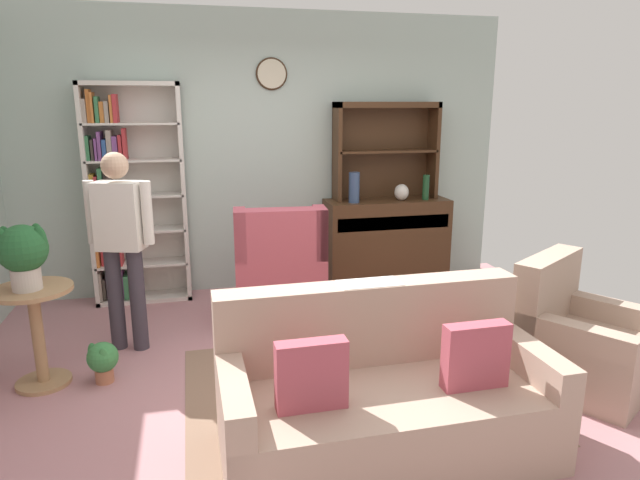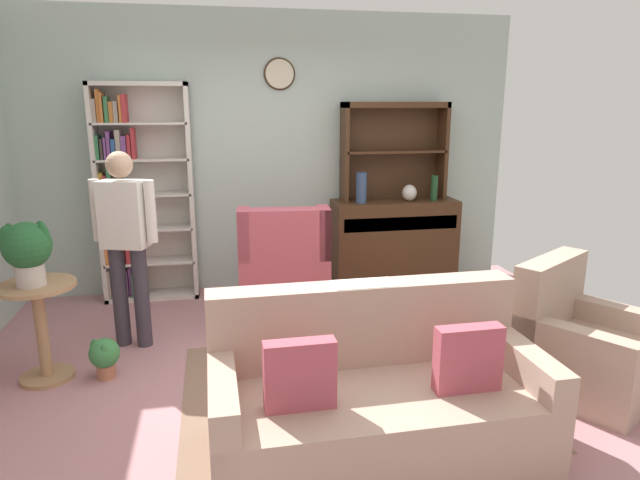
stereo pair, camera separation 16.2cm
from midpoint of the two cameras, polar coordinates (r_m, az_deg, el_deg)
name	(u,v)px [view 1 (the left image)]	position (r m, az deg, el deg)	size (l,w,h in m)	color
ground_plane	(313,376)	(4.12, -1.90, -13.82)	(5.40, 4.60, 0.02)	#B27A7F
wall_back	(268,153)	(5.77, -6.24, 8.87)	(5.00, 0.09, 2.80)	#ADC1B7
area_rug	(351,391)	(3.90, 2.00, -15.33)	(2.20, 1.80, 0.01)	#846651
bookshelf	(129,196)	(5.62, -19.90, 4.29)	(0.90, 0.30, 2.10)	silver
sideboard	(386,238)	(5.94, 6.06, 0.24)	(1.30, 0.45, 0.92)	#422816
sideboard_hutch	(385,137)	(5.88, 5.97, 10.48)	(1.10, 0.26, 1.00)	#422816
vase_tall	(354,188)	(5.63, 2.72, 5.43)	(0.11, 0.11, 0.31)	#33476B
vase_round	(402,192)	(5.82, 7.62, 4.90)	(0.15, 0.15, 0.17)	beige
bottle_wine	(426,187)	(5.89, 10.08, 5.38)	(0.07, 0.07, 0.26)	#194223
couch_floral	(383,398)	(3.21, 5.05, -15.97)	(1.81, 0.87, 0.90)	tan
armchair_floral	(579,344)	(4.24, 24.12, -9.81)	(1.05, 1.06, 0.88)	tan
wingback_chair	(280,278)	(4.99, -5.10, -3.92)	(0.84, 0.86, 1.05)	#B74C5B
plant_stand	(37,326)	(4.31, -28.17, -7.80)	(0.52, 0.52, 0.71)	#A87F56
potted_plant_large	(23,252)	(4.13, -29.32, -1.07)	(0.32, 0.32, 0.44)	beige
potted_plant_small	(103,359)	(4.25, -22.55, -11.32)	(0.21, 0.21, 0.29)	#AD6B4C
person_reading	(121,238)	(4.51, -20.80, 0.19)	(0.52, 0.30, 1.56)	#38333D
coffee_table	(377,322)	(4.10, 4.78, -8.39)	(0.80, 0.50, 0.42)	#422816
book_stack	(372,313)	(3.97, 4.26, -7.57)	(0.21, 0.12, 0.08)	#3F3833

